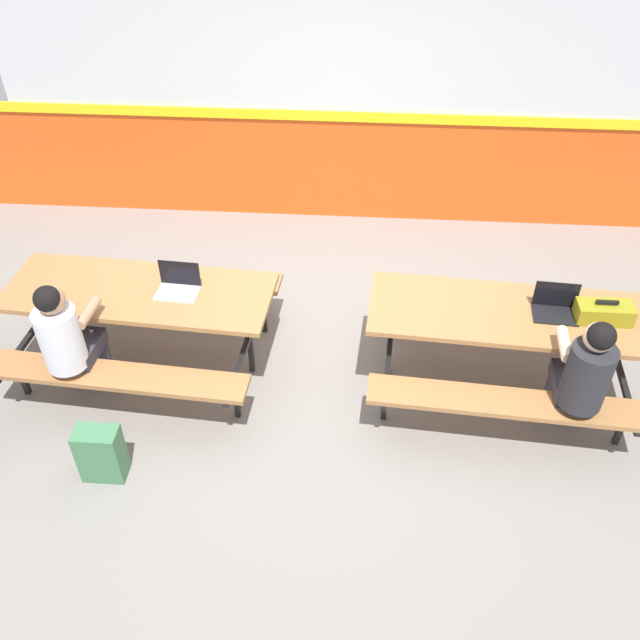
{
  "coord_description": "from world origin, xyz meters",
  "views": [
    {
      "loc": [
        0.29,
        -4.15,
        3.93
      ],
      "look_at": [
        0.0,
        -0.1,
        0.55
      ],
      "focal_mm": 38.29,
      "sensor_mm": 36.0,
      "label": 1
    }
  ],
  "objects_px": {
    "laptop_silver": "(178,286)",
    "backpack_dark": "(101,453)",
    "picnic_table_right": "(506,329)",
    "laptop_dark": "(555,308)",
    "picnic_table_left": "(141,307)",
    "student_further": "(583,373)",
    "toolbox_grey": "(604,312)",
    "student_nearer": "(67,336)"
  },
  "relations": [
    {
      "from": "laptop_silver",
      "to": "backpack_dark",
      "type": "xyz_separation_m",
      "value": [
        -0.34,
        -1.19,
        -0.57
      ]
    },
    {
      "from": "picnic_table_right",
      "to": "backpack_dark",
      "type": "bearing_deg",
      "value": -158.75
    },
    {
      "from": "laptop_dark",
      "to": "picnic_table_left",
      "type": "bearing_deg",
      "value": 179.07
    },
    {
      "from": "backpack_dark",
      "to": "student_further",
      "type": "bearing_deg",
      "value": 9.04
    },
    {
      "from": "picnic_table_left",
      "to": "student_further",
      "type": "relative_size",
      "value": 1.76
    },
    {
      "from": "student_further",
      "to": "toolbox_grey",
      "type": "xyz_separation_m",
      "value": [
        0.24,
        0.54,
        0.1
      ]
    },
    {
      "from": "picnic_table_left",
      "to": "laptop_dark",
      "type": "relative_size",
      "value": 6.35
    },
    {
      "from": "laptop_dark",
      "to": "backpack_dark",
      "type": "relative_size",
      "value": 0.76
    },
    {
      "from": "picnic_table_left",
      "to": "toolbox_grey",
      "type": "relative_size",
      "value": 5.31
    },
    {
      "from": "laptop_dark",
      "to": "toolbox_grey",
      "type": "bearing_deg",
      "value": -10.43
    },
    {
      "from": "student_further",
      "to": "laptop_silver",
      "type": "bearing_deg",
      "value": 167.14
    },
    {
      "from": "picnic_table_right",
      "to": "student_nearer",
      "type": "relative_size",
      "value": 1.76
    },
    {
      "from": "backpack_dark",
      "to": "student_nearer",
      "type": "bearing_deg",
      "value": 119.13
    },
    {
      "from": "laptop_silver",
      "to": "student_further",
      "type": "bearing_deg",
      "value": -12.86
    },
    {
      "from": "toolbox_grey",
      "to": "backpack_dark",
      "type": "distance_m",
      "value": 3.71
    },
    {
      "from": "student_nearer",
      "to": "student_further",
      "type": "relative_size",
      "value": 1.0
    },
    {
      "from": "laptop_dark",
      "to": "laptop_silver",
      "type": "bearing_deg",
      "value": 178.67
    },
    {
      "from": "picnic_table_right",
      "to": "student_nearer",
      "type": "distance_m",
      "value": 3.24
    },
    {
      "from": "student_nearer",
      "to": "backpack_dark",
      "type": "distance_m",
      "value": 0.88
    },
    {
      "from": "toolbox_grey",
      "to": "backpack_dark",
      "type": "height_order",
      "value": "toolbox_grey"
    },
    {
      "from": "laptop_dark",
      "to": "student_nearer",
      "type": "bearing_deg",
      "value": -172.24
    },
    {
      "from": "laptop_dark",
      "to": "student_further",
      "type": "bearing_deg",
      "value": -81.41
    },
    {
      "from": "student_further",
      "to": "laptop_silver",
      "type": "relative_size",
      "value": 3.61
    },
    {
      "from": "student_nearer",
      "to": "toolbox_grey",
      "type": "bearing_deg",
      "value": 6.2
    },
    {
      "from": "laptop_silver",
      "to": "backpack_dark",
      "type": "bearing_deg",
      "value": -105.82
    },
    {
      "from": "picnic_table_right",
      "to": "backpack_dark",
      "type": "xyz_separation_m",
      "value": [
        -2.84,
        -1.11,
        -0.36
      ]
    },
    {
      "from": "picnic_table_right",
      "to": "laptop_silver",
      "type": "xyz_separation_m",
      "value": [
        -2.51,
        0.08,
        0.21
      ]
    },
    {
      "from": "picnic_table_right",
      "to": "student_further",
      "type": "distance_m",
      "value": 0.73
    },
    {
      "from": "toolbox_grey",
      "to": "picnic_table_right",
      "type": "bearing_deg",
      "value": 175.93
    },
    {
      "from": "student_nearer",
      "to": "laptop_dark",
      "type": "xyz_separation_m",
      "value": [
        3.53,
        0.48,
        0.08
      ]
    },
    {
      "from": "picnic_table_right",
      "to": "laptop_dark",
      "type": "relative_size",
      "value": 6.35
    },
    {
      "from": "backpack_dark",
      "to": "laptop_silver",
      "type": "bearing_deg",
      "value": 74.18
    },
    {
      "from": "laptop_dark",
      "to": "backpack_dark",
      "type": "xyz_separation_m",
      "value": [
        -3.17,
        -1.12,
        -0.57
      ]
    },
    {
      "from": "picnic_table_left",
      "to": "student_further",
      "type": "bearing_deg",
      "value": -11.39
    },
    {
      "from": "toolbox_grey",
      "to": "student_nearer",
      "type": "bearing_deg",
      "value": -173.8
    },
    {
      "from": "picnic_table_left",
      "to": "backpack_dark",
      "type": "xyz_separation_m",
      "value": [
        -0.02,
        -1.17,
        -0.36
      ]
    },
    {
      "from": "picnic_table_right",
      "to": "student_further",
      "type": "xyz_separation_m",
      "value": [
        0.42,
        -0.59,
        0.13
      ]
    },
    {
      "from": "picnic_table_right",
      "to": "student_nearer",
      "type": "bearing_deg",
      "value": -171.72
    },
    {
      "from": "toolbox_grey",
      "to": "student_further",
      "type": "bearing_deg",
      "value": -114.03
    },
    {
      "from": "backpack_dark",
      "to": "picnic_table_left",
      "type": "bearing_deg",
      "value": 89.14
    },
    {
      "from": "toolbox_grey",
      "to": "laptop_silver",
      "type": "bearing_deg",
      "value": 177.7
    },
    {
      "from": "student_further",
      "to": "laptop_dark",
      "type": "distance_m",
      "value": 0.61
    }
  ]
}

